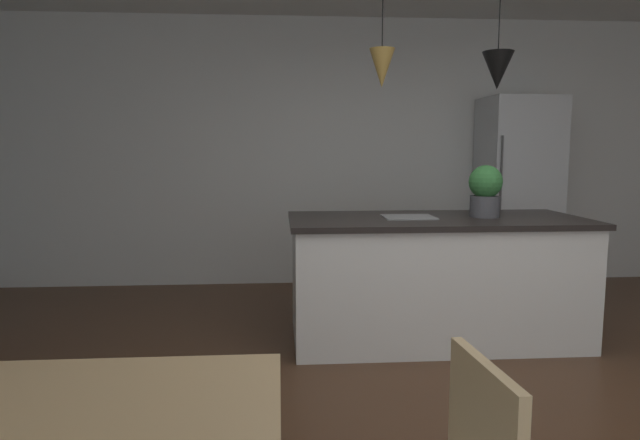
# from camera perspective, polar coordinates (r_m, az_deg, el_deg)

# --- Properties ---
(ground_plane) EXTENTS (10.00, 8.40, 0.04)m
(ground_plane) POSITION_cam_1_polar(r_m,az_deg,el_deg) (3.07, 16.36, -20.34)
(ground_plane) COLOR #4C301E
(wall_back_kitchen) EXTENTS (10.00, 0.12, 2.70)m
(wall_back_kitchen) POSITION_cam_1_polar(r_m,az_deg,el_deg) (5.89, 5.64, 6.80)
(wall_back_kitchen) COLOR silver
(wall_back_kitchen) RESTS_ON ground_plane
(kitchen_island) EXTENTS (2.11, 0.96, 0.91)m
(kitchen_island) POSITION_cam_1_polar(r_m,az_deg,el_deg) (4.19, 11.59, -5.71)
(kitchen_island) COLOR white
(kitchen_island) RESTS_ON ground_plane
(refrigerator) EXTENTS (0.69, 0.67, 1.89)m
(refrigerator) POSITION_cam_1_polar(r_m,az_deg,el_deg) (5.91, 19.41, 2.51)
(refrigerator) COLOR silver
(refrigerator) RESTS_ON ground_plane
(pendant_over_island_main) EXTENTS (0.18, 0.18, 0.89)m
(pendant_over_island_main) POSITION_cam_1_polar(r_m,az_deg,el_deg) (4.03, 6.32, 15.13)
(pendant_over_island_main) COLOR black
(pendant_over_island_aux) EXTENTS (0.22, 0.22, 0.89)m
(pendant_over_island_aux) POSITION_cam_1_polar(r_m,az_deg,el_deg) (4.26, 17.61, 14.31)
(pendant_over_island_aux) COLOR black
(potted_plant_on_island) EXTENTS (0.24, 0.24, 0.37)m
(potted_plant_on_island) POSITION_cam_1_polar(r_m,az_deg,el_deg) (4.21, 16.47, 2.94)
(potted_plant_on_island) COLOR #4C4C51
(potted_plant_on_island) RESTS_ON kitchen_island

